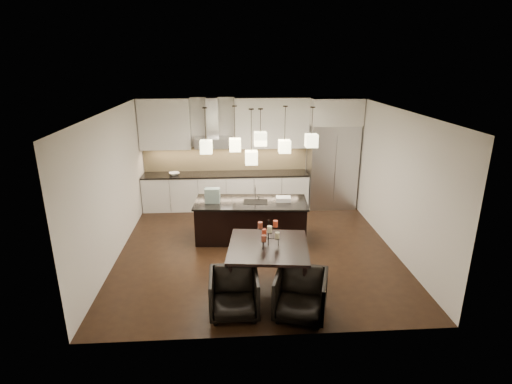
{
  "coord_description": "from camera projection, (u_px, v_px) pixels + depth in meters",
  "views": [
    {
      "loc": [
        -0.5,
        -7.41,
        3.7
      ],
      "look_at": [
        0.0,
        0.2,
        1.15
      ],
      "focal_mm": 28.0,
      "sensor_mm": 36.0,
      "label": 1
    }
  ],
  "objects": [
    {
      "name": "armchair_left",
      "position": [
        234.0,
        294.0,
        6.0
      ],
      "size": [
        0.74,
        0.76,
        0.68
      ],
      "primitive_type": "imported",
      "rotation": [
        0.0,
        0.0,
        0.01
      ],
      "color": "black",
      "rests_on": "floor"
    },
    {
      "name": "candle_f",
      "position": [
        270.0,
        229.0,
        6.34
      ],
      "size": [
        0.09,
        0.09,
        0.1
      ],
      "primitive_type": "cylinder",
      "rotation": [
        0.0,
        0.0,
        -0.11
      ],
      "color": "beige",
      "rests_on": "candelabra"
    },
    {
      "name": "lower_cabinets",
      "position": [
        226.0,
        191.0,
        10.34
      ],
      "size": [
        4.21,
        0.62,
        0.88
      ],
      "primitive_type": "cube",
      "color": "silver",
      "rests_on": "floor"
    },
    {
      "name": "island_top",
      "position": [
        251.0,
        202.0,
        8.42
      ],
      "size": [
        2.43,
        1.16,
        0.04
      ],
      "primitive_type": "cube",
      "rotation": [
        0.0,
        0.0,
        -0.07
      ],
      "color": "black",
      "rests_on": "island_body"
    },
    {
      "name": "tote_bag",
      "position": [
        212.0,
        195.0,
        8.31
      ],
      "size": [
        0.32,
        0.19,
        0.31
      ],
      "primitive_type": "cube",
      "rotation": [
        0.0,
        0.0,
        -0.07
      ],
      "color": "#1C4B39",
      "rests_on": "island_top"
    },
    {
      "name": "pendant_e",
      "position": [
        311.0,
        141.0,
        8.13
      ],
      "size": [
        0.24,
        0.24,
        0.26
      ],
      "primitive_type": "cube",
      "color": "beige",
      "rests_on": "ceiling"
    },
    {
      "name": "dining_table",
      "position": [
        268.0,
        266.0,
        6.7
      ],
      "size": [
        1.43,
        1.43,
        0.78
      ],
      "primitive_type": null,
      "rotation": [
        0.0,
        0.0,
        -0.11
      ],
      "color": "black",
      "rests_on": "floor"
    },
    {
      "name": "fridge_panel",
      "position": [
        335.0,
        111.0,
        9.82
      ],
      "size": [
        1.26,
        0.72,
        0.65
      ],
      "primitive_type": "cube",
      "color": "silver",
      "rests_on": "refrigerator"
    },
    {
      "name": "pendant_b",
      "position": [
        235.0,
        145.0,
        8.36
      ],
      "size": [
        0.24,
        0.24,
        0.26
      ],
      "primitive_type": "cube",
      "color": "beige",
      "rests_on": "ceiling"
    },
    {
      "name": "countertop",
      "position": [
        226.0,
        174.0,
        10.19
      ],
      "size": [
        4.21,
        0.66,
        0.04
      ],
      "primitive_type": "cube",
      "color": "black",
      "rests_on": "lower_cabinets"
    },
    {
      "name": "hood_chimney",
      "position": [
        212.0,
        118.0,
        9.88
      ],
      "size": [
        0.3,
        0.28,
        0.96
      ],
      "primitive_type": "cube",
      "color": "#B7B7BA",
      "rests_on": "hood_canopy"
    },
    {
      "name": "armchair_right",
      "position": [
        300.0,
        295.0,
        5.96
      ],
      "size": [
        0.94,
        0.96,
        0.7
      ],
      "primitive_type": "imported",
      "rotation": [
        0.0,
        0.0,
        -0.29
      ],
      "color": "black",
      "rests_on": "floor"
    },
    {
      "name": "pendant_a",
      "position": [
        206.0,
        147.0,
        8.05
      ],
      "size": [
        0.24,
        0.24,
        0.26
      ],
      "primitive_type": "cube",
      "color": "beige",
      "rests_on": "ceiling"
    },
    {
      "name": "candle_b",
      "position": [
        264.0,
        232.0,
        6.64
      ],
      "size": [
        0.09,
        0.09,
        0.1
      ],
      "primitive_type": "cylinder",
      "rotation": [
        0.0,
        0.0,
        -0.11
      ],
      "color": "red",
      "rests_on": "candelabra"
    },
    {
      "name": "candle_c",
      "position": [
        264.0,
        238.0,
        6.41
      ],
      "size": [
        0.09,
        0.09,
        0.1
      ],
      "primitive_type": "cylinder",
      "rotation": [
        0.0,
        0.0,
        -0.11
      ],
      "color": "brown",
      "rests_on": "candelabra"
    },
    {
      "name": "island_body",
      "position": [
        251.0,
        221.0,
        8.55
      ],
      "size": [
        2.35,
        1.08,
        0.81
      ],
      "primitive_type": "cube",
      "rotation": [
        0.0,
        0.0,
        -0.07
      ],
      "color": "black",
      "rests_on": "floor"
    },
    {
      "name": "refrigerator",
      "position": [
        332.0,
        166.0,
        10.26
      ],
      "size": [
        1.2,
        0.72,
        2.15
      ],
      "primitive_type": "cube",
      "color": "#B7B7BA",
      "rests_on": "floor"
    },
    {
      "name": "upper_cab_right",
      "position": [
        272.0,
        123.0,
        10.0
      ],
      "size": [
        1.85,
        0.35,
        1.25
      ],
      "primitive_type": "cube",
      "color": "silver",
      "rests_on": "wall_back"
    },
    {
      "name": "backsplash",
      "position": [
        226.0,
        159.0,
        10.37
      ],
      "size": [
        4.21,
        0.02,
        0.63
      ],
      "primitive_type": "cube",
      "color": "tan",
      "rests_on": "countertop"
    },
    {
      "name": "ceiling",
      "position": [
        257.0,
        110.0,
        7.33
      ],
      "size": [
        5.5,
        5.5,
        0.02
      ],
      "primitive_type": "cube",
      "color": "white",
      "rests_on": "wall_back"
    },
    {
      "name": "candelabra",
      "position": [
        268.0,
        233.0,
        6.51
      ],
      "size": [
        0.41,
        0.41,
        0.46
      ],
      "primitive_type": null,
      "rotation": [
        0.0,
        0.0,
        -0.11
      ],
      "color": "black",
      "rests_on": "dining_table"
    },
    {
      "name": "wall_left",
      "position": [
        112.0,
        186.0,
        7.6
      ],
      "size": [
        0.02,
        5.5,
        2.8
      ],
      "primitive_type": "cube",
      "color": "silver",
      "rests_on": "ground"
    },
    {
      "name": "wall_back",
      "position": [
        250.0,
        152.0,
        10.39
      ],
      "size": [
        5.5,
        0.02,
        2.8
      ],
      "primitive_type": "cube",
      "color": "silver",
      "rests_on": "ground"
    },
    {
      "name": "faucet",
      "position": [
        255.0,
        192.0,
        8.44
      ],
      "size": [
        0.11,
        0.23,
        0.35
      ],
      "primitive_type": null,
      "rotation": [
        0.0,
        0.0,
        -0.07
      ],
      "color": "silver",
      "rests_on": "island_top"
    },
    {
      "name": "hood_canopy",
      "position": [
        213.0,
        142.0,
        9.96
      ],
      "size": [
        0.9,
        0.52,
        0.24
      ],
      "primitive_type": "cube",
      "color": "#B7B7BA",
      "rests_on": "wall_back"
    },
    {
      "name": "pendant_f",
      "position": [
        251.0,
        158.0,
        7.92
      ],
      "size": [
        0.24,
        0.24,
        0.26
      ],
      "primitive_type": "cube",
      "color": "beige",
      "rests_on": "ceiling"
    },
    {
      "name": "pendant_c",
      "position": [
        260.0,
        139.0,
        7.82
      ],
      "size": [
        0.24,
        0.24,
        0.26
      ],
      "primitive_type": "cube",
      "color": "beige",
      "rests_on": "ceiling"
    },
    {
      "name": "upper_cab_left",
      "position": [
        165.0,
        124.0,
        9.83
      ],
      "size": [
        1.25,
        0.35,
        1.25
      ],
      "primitive_type": "cube",
      "color": "silver",
      "rests_on": "wall_back"
    },
    {
      "name": "candle_a",
      "position": [
        277.0,
        235.0,
        6.52
      ],
      "size": [
        0.09,
        0.09,
        0.1
      ],
      "primitive_type": "cylinder",
      "rotation": [
        0.0,
        0.0,
        -0.11
      ],
      "color": "beige",
      "rests_on": "candelabra"
    },
    {
      "name": "candle_e",
      "position": [
        260.0,
        225.0,
        6.5
      ],
      "size": [
        0.09,
        0.09,
        0.1
      ],
      "primitive_type": "cylinder",
      "rotation": [
        0.0,
        0.0,
        -0.11
      ],
      "color": "brown",
      "rests_on": "candelabra"
    },
    {
      "name": "wall_front",
      "position": [
        271.0,
        246.0,
        5.16
      ],
      "size": [
        5.5,
        0.02,
        2.8
      ],
      "primitive_type": "cube",
      "color": "silver",
      "rests_on": "ground"
    },
    {
      "name": "pendant_d",
      "position": [
        285.0,
        146.0,
        8.33
      ],
      "size": [
        0.24,
        0.24,
        0.26
      ],
      "primitive_type": "cube",
      "color": "beige",
      "rests_on": "ceiling"
    },
    {
      "name": "food_container",
      "position": [
        283.0,
        199.0,
        8.42
      ],
      "size": [
        0.33,
        0.24,
        0.09
      ],
      "primitive_type": "cube",
      "rotation": [
        0.0,
        0.0,
        -0.07
      ],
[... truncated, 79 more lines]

